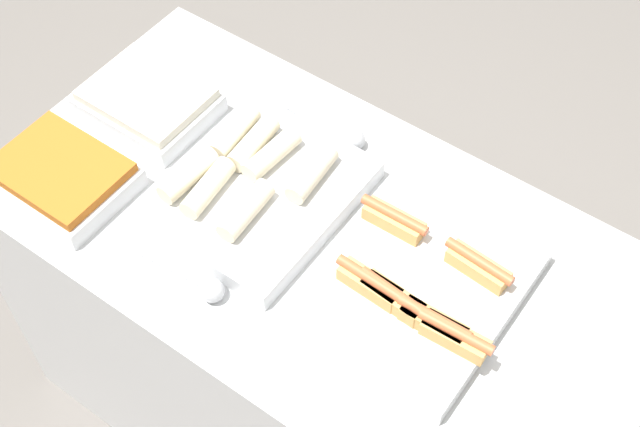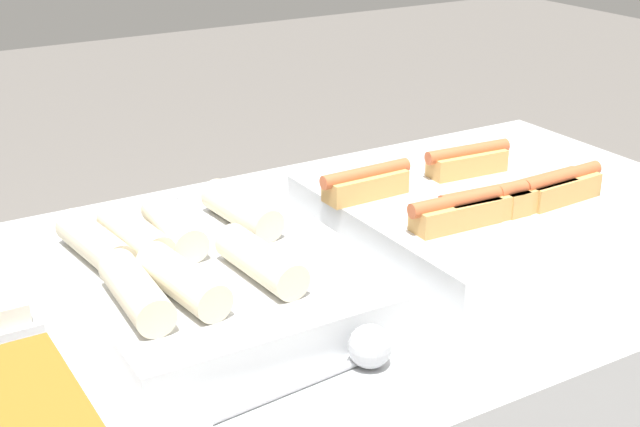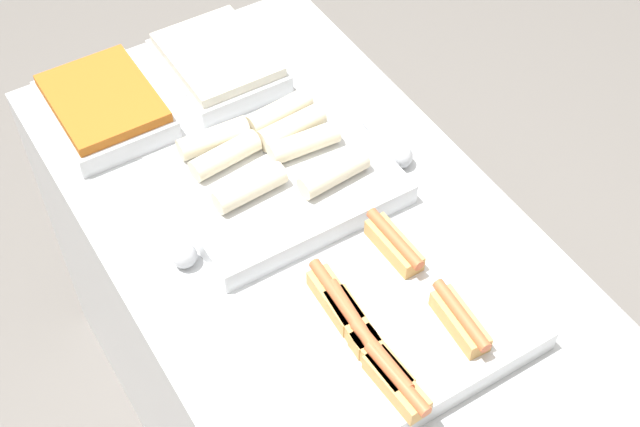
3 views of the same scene
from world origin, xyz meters
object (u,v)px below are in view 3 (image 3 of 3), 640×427
tray_hotdogs (393,324)px  tray_side_back (218,63)px  tray_wraps (277,173)px  serving_spoon_far (397,153)px  tray_side_front (104,107)px  serving_spoon_near (181,252)px

tray_hotdogs → tray_side_back: 0.81m
tray_hotdogs → tray_wraps: tray_hotdogs is taller
serving_spoon_far → tray_side_back: bearing=-156.5°
tray_side_front → serving_spoon_far: tray_side_front is taller
tray_hotdogs → serving_spoon_near: (-0.36, -0.25, -0.01)m
tray_hotdogs → tray_side_front: 0.83m
tray_side_front → serving_spoon_near: tray_side_front is taller
tray_wraps → tray_side_front: bearing=-148.8°
serving_spoon_near → tray_side_back: bearing=145.0°
tray_hotdogs → tray_side_back: size_ratio=1.52×
tray_wraps → tray_side_front: tray_wraps is taller
tray_wraps → tray_side_back: (-0.37, 0.06, -0.00)m
tray_hotdogs → tray_side_front: (-0.80, -0.22, 0.00)m
tray_wraps → serving_spoon_far: tray_wraps is taller
tray_side_back → serving_spoon_near: size_ratio=1.30×
tray_side_back → tray_hotdogs: bearing=-4.5°
serving_spoon_far → tray_side_front: bearing=-133.2°
tray_side_front → serving_spoon_near: 0.45m
tray_hotdogs → tray_side_front: tray_hotdogs is taller
tray_hotdogs → serving_spoon_near: 0.44m
tray_side_front → serving_spoon_far: 0.66m
serving_spoon_near → serving_spoon_far: (0.00, 0.51, -0.00)m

